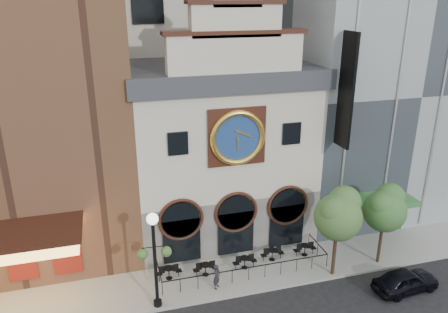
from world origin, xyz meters
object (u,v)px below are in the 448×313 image
bistro_3 (272,254)px  bistro_4 (305,249)px  tree_right (385,207)px  car_right (406,280)px  bistro_2 (245,262)px  bistro_1 (206,268)px  bistro_0 (169,272)px  lamppost (154,250)px  pedestrian (217,276)px  tree_left (339,213)px

bistro_3 → bistro_4: same height
bistro_3 → tree_right: 7.77m
bistro_4 → car_right: bearing=-49.2°
car_right → bistro_2: bearing=57.5°
bistro_1 → tree_right: tree_right is taller
bistro_0 → lamppost: (-1.01, -2.29, 3.13)m
bistro_0 → bistro_1: same height
car_right → pedestrian: bearing=69.5°
bistro_4 → tree_left: tree_left is taller
bistro_2 → tree_left: size_ratio=0.27×
bistro_1 → car_right: 12.01m
bistro_2 → bistro_1: bearing=-179.3°
bistro_0 → tree_left: (10.00, -2.25, 3.76)m
tree_right → car_right: bearing=-92.6°
bistro_4 → lamppost: (-10.20, -2.38, 3.13)m
bistro_2 → bistro_3: size_ratio=1.00×
bistro_0 → bistro_1: (2.26, -0.26, 0.00)m
bistro_3 → bistro_4: 2.32m
bistro_3 → tree_left: bearing=-37.5°
pedestrian → tree_left: 8.18m
bistro_0 → pedestrian: bearing=-32.8°
bistro_3 → pedestrian: size_ratio=1.00×
pedestrian → bistro_2: bearing=-18.5°
pedestrian → tree_left: tree_left is taller
bistro_3 → bistro_2: bearing=-169.5°
car_right → lamppost: lamppost is taller
bistro_0 → lamppost: 4.01m
car_right → tree_right: 4.47m
bistro_2 → pedestrian: bearing=-147.1°
bistro_2 → car_right: 9.68m
bistro_3 → car_right: car_right is taller
bistro_1 → lamppost: lamppost is taller
lamppost → tree_right: (14.53, 0.41, 0.34)m
car_right → lamppost: (-14.40, 2.49, 3.05)m
pedestrian → bistro_1: bearing=52.2°
bistro_1 → tree_right: size_ratio=0.29×
bistro_1 → bistro_3: bearing=5.0°
bistro_3 → tree_left: (3.14, -2.40, 3.76)m
pedestrian → lamppost: 4.61m
car_right → tree_right: bearing=-7.0°
bistro_4 → lamppost: 10.93m
bistro_4 → tree_right: bearing=-24.4°
bistro_4 → lamppost: bearing=-166.9°
bistro_3 → lamppost: lamppost is taller
pedestrian → lamppost: lamppost is taller
bistro_0 → pedestrian: pedestrian is taller
bistro_2 → tree_right: (8.68, -1.65, 3.47)m
bistro_1 → tree_right: bearing=-8.2°
bistro_0 → bistro_2: (4.84, -0.23, 0.00)m
bistro_4 → bistro_2: bearing=-175.9°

